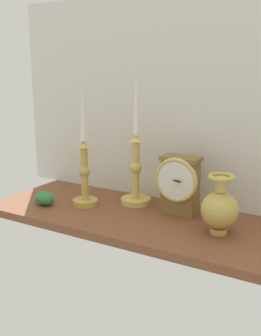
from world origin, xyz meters
TOP-DOWN VIEW (x-y plane):
  - ground_plane at (0.00, 0.00)cm, footprint 100.00×36.00cm
  - back_wall at (0.00, 18.50)cm, footprint 120.00×2.00cm
  - mantel_clock at (6.44, 6.69)cm, footprint 13.10×8.35cm
  - candlestick_tall_left at (-9.49, 8.73)cm, footprint 9.58×9.58cm
  - candlestick_tall_center at (-22.65, -0.56)cm, footprint 7.95×7.95cm
  - brass_vase_bulbous at (21.25, -1.30)cm, footprint 9.81×9.81cm
  - ivy_sprig at (-33.80, -7.09)cm, footprint 7.15×5.00cm

SIDE VIEW (x-z plane):
  - ground_plane at x=0.00cm, z-range -2.40..0.00cm
  - ivy_sprig at x=-33.80cm, z-range 0.00..4.31cm
  - brass_vase_bulbous at x=21.25cm, z-range -0.95..15.03cm
  - mantel_clock at x=6.44cm, z-range 0.47..18.18cm
  - candlestick_tall_center at x=-22.65cm, z-range -6.79..30.74cm
  - candlestick_tall_left at x=-9.49cm, z-range -9.38..33.40cm
  - back_wall at x=0.00cm, z-range 0.00..65.00cm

